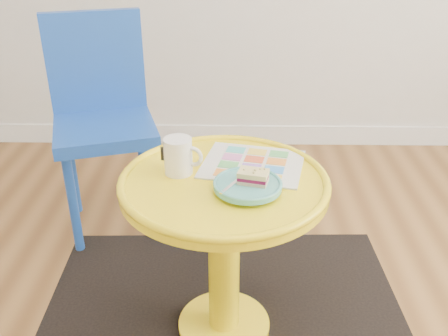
{
  "coord_description": "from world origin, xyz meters",
  "views": [
    {
      "loc": [
        -0.1,
        -0.87,
        1.31
      ],
      "look_at": [
        -0.12,
        0.43,
        0.63
      ],
      "focal_mm": 40.0,
      "sensor_mm": 36.0,
      "label": 1
    }
  ],
  "objects_px": {
    "side_table": "(224,227)",
    "plate": "(248,186)",
    "chair": "(102,110)",
    "newspaper": "(253,164)",
    "mug": "(179,155)"
  },
  "relations": [
    {
      "from": "side_table",
      "to": "plate",
      "type": "height_order",
      "value": "plate"
    },
    {
      "from": "newspaper",
      "to": "plate",
      "type": "distance_m",
      "value": 0.17
    },
    {
      "from": "plate",
      "to": "side_table",
      "type": "bearing_deg",
      "value": 135.59
    },
    {
      "from": "side_table",
      "to": "plate",
      "type": "bearing_deg",
      "value": -44.41
    },
    {
      "from": "mug",
      "to": "plate",
      "type": "height_order",
      "value": "mug"
    },
    {
      "from": "chair",
      "to": "newspaper",
      "type": "height_order",
      "value": "chair"
    },
    {
      "from": "newspaper",
      "to": "side_table",
      "type": "bearing_deg",
      "value": -119.16
    },
    {
      "from": "chair",
      "to": "mug",
      "type": "xyz_separation_m",
      "value": [
        0.41,
        -0.67,
        0.12
      ]
    },
    {
      "from": "chair",
      "to": "mug",
      "type": "distance_m",
      "value": 0.79
    },
    {
      "from": "chair",
      "to": "plate",
      "type": "xyz_separation_m",
      "value": [
        0.61,
        -0.78,
        0.07
      ]
    },
    {
      "from": "side_table",
      "to": "chair",
      "type": "relative_size",
      "value": 0.67
    },
    {
      "from": "newspaper",
      "to": "mug",
      "type": "relative_size",
      "value": 2.55
    },
    {
      "from": "mug",
      "to": "side_table",
      "type": "bearing_deg",
      "value": -0.46
    },
    {
      "from": "chair",
      "to": "mug",
      "type": "height_order",
      "value": "chair"
    },
    {
      "from": "newspaper",
      "to": "mug",
      "type": "height_order",
      "value": "mug"
    }
  ]
}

